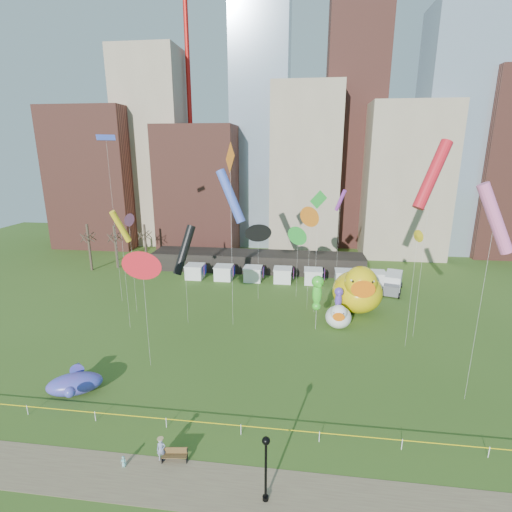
# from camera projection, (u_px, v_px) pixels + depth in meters

# --- Properties ---
(ground) EXTENTS (160.00, 160.00, 0.00)m
(ground) POSITION_uv_depth(u_px,v_px,m) (241.00, 434.00, 29.85)
(ground) COLOR #37571B
(ground) RESTS_ON ground
(footpath) EXTENTS (70.00, 4.00, 0.02)m
(footpath) POSITION_uv_depth(u_px,v_px,m) (228.00, 489.00, 25.07)
(footpath) COLOR brown
(footpath) RESTS_ON ground
(skyline) EXTENTS (101.00, 23.00, 68.00)m
(skyline) POSITION_uv_depth(u_px,v_px,m) (298.00, 149.00, 82.13)
(skyline) COLOR brown
(skyline) RESTS_ON ground
(crane_left) EXTENTS (23.00, 1.00, 76.00)m
(crane_left) POSITION_uv_depth(u_px,v_px,m) (190.00, 23.00, 80.98)
(crane_left) COLOR red
(crane_left) RESTS_ON ground
(crane_right) EXTENTS (23.00, 1.00, 76.00)m
(crane_right) POSITION_uv_depth(u_px,v_px,m) (450.00, 12.00, 74.56)
(crane_right) COLOR red
(crane_right) RESTS_ON ground
(pavilion) EXTENTS (38.00, 6.00, 3.20)m
(pavilion) POSITION_uv_depth(u_px,v_px,m) (257.00, 261.00, 70.03)
(pavilion) COLOR black
(pavilion) RESTS_ON ground
(vendor_tents) EXTENTS (33.24, 2.80, 2.40)m
(vendor_tents) POSITION_uv_depth(u_px,v_px,m) (283.00, 275.00, 63.81)
(vendor_tents) COLOR white
(vendor_tents) RESTS_ON ground
(bare_trees) EXTENTS (8.44, 6.44, 8.50)m
(bare_trees) POSITION_uv_depth(u_px,v_px,m) (116.00, 246.00, 71.22)
(bare_trees) COLOR #382B21
(bare_trees) RESTS_ON ground
(caution_tape) EXTENTS (50.00, 0.06, 0.90)m
(caution_tape) POSITION_uv_depth(u_px,v_px,m) (241.00, 427.00, 29.67)
(caution_tape) COLOR white
(caution_tape) RESTS_ON ground
(big_duck) EXTENTS (6.65, 9.04, 7.02)m
(big_duck) POSITION_uv_depth(u_px,v_px,m) (358.00, 290.00, 51.43)
(big_duck) COLOR yellow
(big_duck) RESTS_ON ground
(small_duck) EXTENTS (3.50, 4.50, 3.37)m
(small_duck) POSITION_uv_depth(u_px,v_px,m) (338.00, 316.00, 47.28)
(small_duck) COLOR white
(small_duck) RESTS_ON ground
(seahorse_green) EXTENTS (1.65, 1.98, 6.96)m
(seahorse_green) POSITION_uv_depth(u_px,v_px,m) (317.00, 290.00, 45.82)
(seahorse_green) COLOR silver
(seahorse_green) RESTS_ON ground
(seahorse_purple) EXTENTS (1.16, 1.47, 4.45)m
(seahorse_purple) POSITION_uv_depth(u_px,v_px,m) (339.00, 298.00, 49.10)
(seahorse_purple) COLOR silver
(seahorse_purple) RESTS_ON ground
(whale_inflatable) EXTENTS (5.42, 5.90, 2.11)m
(whale_inflatable) POSITION_uv_depth(u_px,v_px,m) (75.00, 382.00, 34.86)
(whale_inflatable) COLOR #5E3CA3
(whale_inflatable) RESTS_ON ground
(park_bench) EXTENTS (1.85, 0.80, 0.91)m
(park_bench) POSITION_uv_depth(u_px,v_px,m) (175.00, 454.00, 27.26)
(park_bench) COLOR #54361C
(park_bench) RESTS_ON footpath
(lamppost) EXTENTS (0.50, 0.50, 4.84)m
(lamppost) POSITION_uv_depth(u_px,v_px,m) (266.00, 462.00, 23.49)
(lamppost) COLOR black
(lamppost) RESTS_ON footpath
(box_truck) EXTENTS (4.01, 6.76, 2.71)m
(box_truck) POSITION_uv_depth(u_px,v_px,m) (393.00, 282.00, 59.67)
(box_truck) COLOR white
(box_truck) RESTS_ON ground
(woman) EXTENTS (0.69, 0.53, 1.71)m
(woman) POSITION_uv_depth(u_px,v_px,m) (161.00, 449.00, 27.20)
(woman) COLOR silver
(woman) RESTS_ON footpath
(toddler) EXTENTS (0.31, 0.24, 0.83)m
(toddler) POSITION_uv_depth(u_px,v_px,m) (124.00, 461.00, 26.72)
(toddler) COLOR white
(toddler) RESTS_ON footpath
(kite_0) EXTENTS (4.30, 3.39, 22.41)m
(kite_0) POSITION_uv_depth(u_px,v_px,m) (432.00, 175.00, 40.40)
(kite_0) COLOR silver
(kite_0) RESTS_ON ground
(kite_1) EXTENTS (0.36, 1.63, 13.44)m
(kite_1) POSITION_uv_depth(u_px,v_px,m) (129.00, 220.00, 49.09)
(kite_1) COLOR silver
(kite_1) RESTS_ON ground
(kite_2) EXTENTS (2.49, 1.00, 11.24)m
(kite_2) POSITION_uv_depth(u_px,v_px,m) (258.00, 233.00, 54.08)
(kite_2) COLOR silver
(kite_2) RESTS_ON ground
(kite_3) EXTENTS (2.07, 2.11, 10.72)m
(kite_3) POSITION_uv_depth(u_px,v_px,m) (298.00, 236.00, 54.95)
(kite_3) COLOR silver
(kite_3) RESTS_ON ground
(kite_4) EXTENTS (1.98, 2.23, 14.70)m
(kite_4) POSITION_uv_depth(u_px,v_px,m) (121.00, 227.00, 44.37)
(kite_4) COLOR silver
(kite_4) RESTS_ON ground
(kite_5) EXTENTS (1.98, 1.89, 23.16)m
(kite_5) POSITION_uv_depth(u_px,v_px,m) (106.00, 140.00, 49.85)
(kite_5) COLOR silver
(kite_5) RESTS_ON ground
(kite_6) EXTENTS (1.86, 2.27, 14.23)m
(kite_6) POSITION_uv_depth(u_px,v_px,m) (310.00, 217.00, 49.74)
(kite_6) COLOR silver
(kite_6) RESTS_ON ground
(kite_7) EXTENTS (1.61, 1.57, 16.20)m
(kite_7) POSITION_uv_depth(u_px,v_px,m) (340.00, 201.00, 51.53)
(kite_7) COLOR silver
(kite_7) RESTS_ON ground
(kite_8) EXTENTS (2.80, 0.64, 12.14)m
(kite_8) POSITION_uv_depth(u_px,v_px,m) (142.00, 265.00, 36.48)
(kite_8) COLOR silver
(kite_8) RESTS_ON ground
(kite_9) EXTENTS (3.41, 1.40, 19.01)m
(kite_9) POSITION_uv_depth(u_px,v_px,m) (495.00, 219.00, 29.71)
(kite_9) COLOR silver
(kite_9) RESTS_ON ground
(kite_10) EXTENTS (2.77, 3.50, 12.58)m
(kite_10) POSITION_uv_depth(u_px,v_px,m) (184.00, 250.00, 46.46)
(kite_10) COLOR silver
(kite_10) RESTS_ON ground
(kite_11) EXTENTS (2.18, 0.92, 16.42)m
(kite_11) POSITION_uv_depth(u_px,v_px,m) (318.00, 202.00, 48.30)
(kite_11) COLOR silver
(kite_11) RESTS_ON ground
(kite_12) EXTENTS (0.48, 1.25, 13.29)m
(kite_12) POSITION_uv_depth(u_px,v_px,m) (418.00, 237.00, 39.85)
(kite_12) COLOR silver
(kite_12) RESTS_ON ground
(kite_13) EXTENTS (4.33, 2.50, 18.94)m
(kite_13) POSITION_uv_depth(u_px,v_px,m) (231.00, 196.00, 50.13)
(kite_13) COLOR silver
(kite_13) RESTS_ON ground
(kite_14) EXTENTS (1.60, 3.01, 22.12)m
(kite_14) POSITION_uv_depth(u_px,v_px,m) (230.00, 160.00, 43.06)
(kite_14) COLOR silver
(kite_14) RESTS_ON ground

